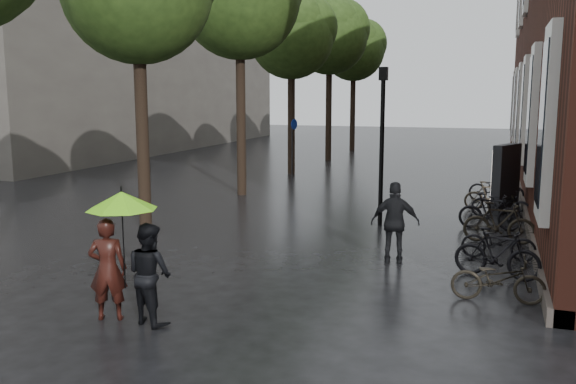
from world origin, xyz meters
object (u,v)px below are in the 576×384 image
at_px(person_burgundy, 108,269).
at_px(lamp_post, 382,131).
at_px(ad_lightbox, 505,178).
at_px(pedestrian_walking, 395,223).
at_px(parked_bicycles, 496,217).
at_px(person_black, 150,273).

xyz_separation_m(person_burgundy, lamp_post, (2.82, 8.30, 1.75)).
relative_size(ad_lightbox, lamp_post, 0.48).
distance_m(pedestrian_walking, parked_bicycles, 4.03).
bearing_deg(ad_lightbox, person_burgundy, -92.85).
height_order(person_black, lamp_post, lamp_post).
bearing_deg(ad_lightbox, pedestrian_walking, -83.76).
height_order(parked_bicycles, ad_lightbox, ad_lightbox).
xyz_separation_m(person_black, ad_lightbox, (5.32, 11.36, 0.23)).
bearing_deg(parked_bicycles, person_burgundy, -125.27).
bearing_deg(ad_lightbox, lamp_post, -110.75).
height_order(pedestrian_walking, ad_lightbox, ad_lightbox).
bearing_deg(person_black, ad_lightbox, -94.63).
bearing_deg(person_burgundy, parked_bicycles, -146.88).
xyz_separation_m(parked_bicycles, lamp_post, (-2.98, 0.10, 2.11)).
relative_size(person_burgundy, pedestrian_walking, 0.95).
xyz_separation_m(pedestrian_walking, ad_lightbox, (2.26, 6.69, 0.17)).
distance_m(pedestrian_walking, ad_lightbox, 7.06).
xyz_separation_m(person_black, lamp_post, (2.11, 8.23, 1.77)).
height_order(person_burgundy, parked_bicycles, person_burgundy).
bearing_deg(person_burgundy, lamp_post, -130.35).
relative_size(parked_bicycles, lamp_post, 2.59).
xyz_separation_m(person_burgundy, person_black, (0.71, 0.07, -0.02)).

